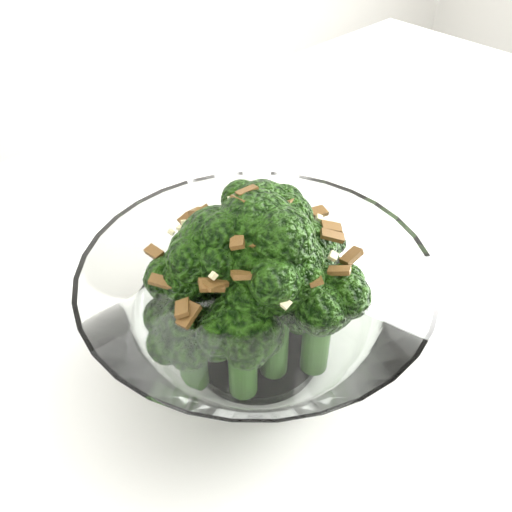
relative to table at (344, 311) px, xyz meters
name	(u,v)px	position (x,y,z in m)	size (l,w,h in m)	color
table	(344,311)	(0.00, 0.00, 0.00)	(1.37, 1.09, 0.75)	white
broccoli_dish	(256,300)	(-0.13, -0.06, 0.13)	(0.25, 0.25, 0.15)	white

